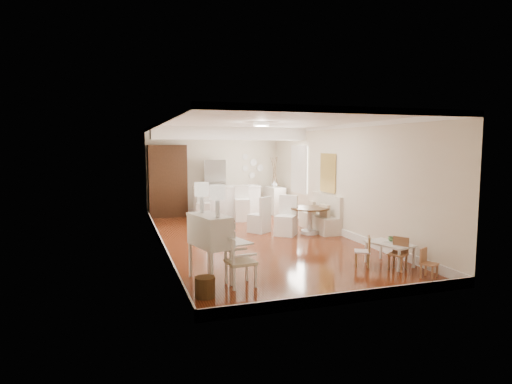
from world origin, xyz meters
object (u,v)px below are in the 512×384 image
secretary_bureau (210,248)px  slip_chair_near (286,216)px  breakfast_counter (227,202)px  bar_stool_right (242,203)px  kids_chair_b (362,251)px  slip_chair_far (259,214)px  pantry_cabinet (167,181)px  sideboard (274,200)px  wicker_basket (205,287)px  kids_table (389,254)px  kids_chair_c (429,263)px  dining_table (310,221)px  fridge (225,187)px  kids_chair_a (398,254)px  bar_stool_left (204,207)px  gustavian_armchair (241,261)px

secretary_bureau → slip_chair_near: bearing=34.5°
breakfast_counter → bar_stool_right: (0.34, -0.52, 0.02)m
kids_chair_b → slip_chair_far: (-0.83, 3.66, 0.18)m
kids_chair_b → bar_stool_right: (-0.78, 5.44, 0.24)m
slip_chair_far → breakfast_counter: (-0.28, 2.29, 0.04)m
bar_stool_right → pantry_cabinet: pantry_cabinet is taller
sideboard → wicker_basket: bearing=-120.6°
kids_table → slip_chair_near: (-0.85, 3.16, 0.29)m
secretary_bureau → kids_table: (3.46, -0.09, -0.35)m
kids_chair_c → pantry_cabinet: bearing=86.0°
kids_chair_c → dining_table: bearing=67.1°
kids_chair_b → fridge: fridge is taller
kids_chair_b → pantry_cabinet: pantry_cabinet is taller
pantry_cabinet → fridge: bearing=-0.9°
kids_chair_a → bar_stool_right: 6.00m
slip_chair_far → fridge: bearing=-126.0°
kids_table → kids_chair_c: size_ratio=1.64×
breakfast_counter → bar_stool_left: bearing=-146.8°
fridge → kids_chair_b: bearing=-82.5°
dining_table → fridge: 4.18m
gustavian_armchair → kids_chair_c: gustavian_armchair is taller
kids_table → bar_stool_left: size_ratio=0.88×
breakfast_counter → bar_stool_left: breakfast_counter is taller
kids_chair_a → bar_stool_right: size_ratio=0.57×
slip_chair_far → breakfast_counter: 2.31m
kids_chair_b → slip_chair_far: slip_chair_far is taller
gustavian_armchair → kids_table: bearing=-90.2°
kids_chair_a → slip_chair_near: 3.60m
pantry_cabinet → fridge: pantry_cabinet is taller
kids_chair_c → slip_chair_near: 4.21m
gustavian_armchair → slip_chair_far: bearing=-28.1°
secretary_bureau → dining_table: (3.27, 3.06, -0.22)m
kids_table → bar_stool_left: (-2.51, 5.49, 0.28)m
kids_table → bar_stool_right: bearing=103.4°
slip_chair_near → bar_stool_right: (-0.47, 2.36, 0.03)m
gustavian_armchair → kids_chair_a: (2.97, -0.04, -0.11)m
bar_stool_right → fridge: size_ratio=0.60×
bar_stool_right → gustavian_armchair: bearing=-96.1°
kids_chair_a → sideboard: sideboard is taller
kids_table → slip_chair_near: bearing=105.0°
gustavian_armchair → dining_table: size_ratio=0.82×
gustavian_armchair → bar_stool_left: bearing=-11.0°
secretary_bureau → dining_table: 4.48m
gustavian_armchair → breakfast_counter: breakfast_counter is taller
slip_chair_far → bar_stool_right: (0.05, 1.78, 0.06)m
kids_chair_b → bar_stool_right: size_ratio=0.54×
gustavian_armchair → kids_chair_a: 2.98m
kids_chair_b → bar_stool_left: 5.75m
dining_table → fridge: (-1.27, 3.95, 0.56)m
slip_chair_near → gustavian_armchair: bearing=-83.1°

